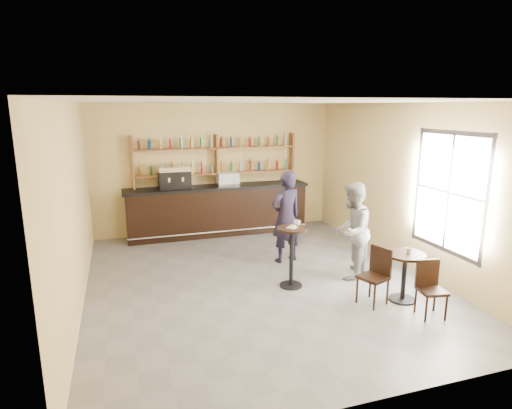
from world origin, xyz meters
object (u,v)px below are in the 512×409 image
object	(u,v)px
bar_counter	(218,210)
chair_south	(432,290)
pastry_case	(227,179)
patron_second	(352,231)
cafe_table	(404,277)
espresso_machine	(175,177)
man_main	(286,217)
chair_west	(373,277)
pedestal_table	(291,257)

from	to	relation	value
bar_counter	chair_south	distance (m)	5.64
pastry_case	patron_second	xyz separation A→B (m)	(1.47, -3.48, -0.48)
bar_counter	cafe_table	size ratio (longest dim) A/B	5.54
bar_counter	pastry_case	xyz separation A→B (m)	(0.25, 0.00, 0.77)
espresso_machine	bar_counter	bearing A→B (deg)	0.11
man_main	chair_south	bearing A→B (deg)	98.47
bar_counter	chair_west	distance (m)	4.82
man_main	cafe_table	distance (m)	2.64
pastry_case	chair_west	size ratio (longest dim) A/B	0.57
chair_south	pastry_case	bearing A→B (deg)	119.06
espresso_machine	chair_west	xyz separation A→B (m)	(2.53, -4.58, -1.02)
espresso_machine	man_main	xyz separation A→B (m)	(1.92, -2.32, -0.54)
chair_west	chair_south	size ratio (longest dim) A/B	1.08
cafe_table	chair_west	world-z (taller)	chair_west
bar_counter	pastry_case	world-z (taller)	pastry_case
pastry_case	chair_west	distance (m)	4.84
espresso_machine	patron_second	distance (m)	4.48
pastry_case	cafe_table	bearing A→B (deg)	-69.44
patron_second	chair_west	bearing A→B (deg)	32.71
bar_counter	espresso_machine	size ratio (longest dim) A/B	6.17
bar_counter	chair_south	xyz separation A→B (m)	(2.10, -5.23, -0.18)
espresso_machine	pedestal_table	bearing A→B (deg)	-66.30
chair_west	chair_south	xyz separation A→B (m)	(0.60, -0.65, -0.03)
bar_counter	patron_second	distance (m)	3.89
espresso_machine	pastry_case	xyz separation A→B (m)	(1.29, 0.00, -0.10)
chair_west	patron_second	size ratio (longest dim) A/B	0.51
espresso_machine	pedestal_table	world-z (taller)	espresso_machine
espresso_machine	chair_south	world-z (taller)	espresso_machine
pastry_case	man_main	xyz separation A→B (m)	(0.63, -2.32, -0.44)
man_main	chair_west	xyz separation A→B (m)	(0.61, -2.26, -0.48)
bar_counter	man_main	bearing A→B (deg)	-69.09
pedestal_table	chair_south	size ratio (longest dim) A/B	1.26
pedestal_table	cafe_table	world-z (taller)	pedestal_table
bar_counter	cafe_table	bearing A→B (deg)	-66.18
espresso_machine	man_main	size ratio (longest dim) A/B	0.39
chair_south	patron_second	distance (m)	1.86
bar_counter	cafe_table	xyz separation A→B (m)	(2.05, -4.63, -0.20)
bar_counter	patron_second	bearing A→B (deg)	-63.60
espresso_machine	chair_south	xyz separation A→B (m)	(3.13, -5.23, -1.05)
chair_west	espresso_machine	bearing A→B (deg)	-171.61
cafe_table	man_main	bearing A→B (deg)	116.60
cafe_table	patron_second	xyz separation A→B (m)	(-0.32, 1.16, 0.49)
pastry_case	chair_south	distance (m)	5.63
chair_west	cafe_table	bearing A→B (deg)	64.29
pedestal_table	chair_west	bearing A→B (deg)	-46.63
bar_counter	espresso_machine	world-z (taller)	espresso_machine
patron_second	pedestal_table	bearing A→B (deg)	-42.40
man_main	chair_west	bearing A→B (deg)	90.99
bar_counter	pedestal_table	bearing A→B (deg)	-81.78
man_main	pedestal_table	bearing A→B (deg)	58.88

